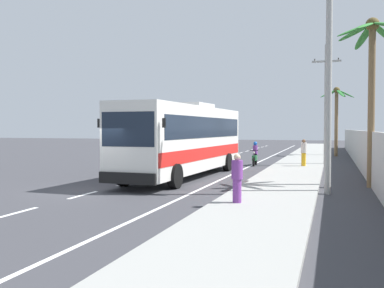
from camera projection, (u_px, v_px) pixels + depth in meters
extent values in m
plane|color=#3A3A3F|center=(101.00, 190.00, 17.80)|extent=(160.00, 160.00, 0.00)
cube|color=#999993|center=(293.00, 171.00, 25.27)|extent=(3.20, 90.00, 0.14)
cube|color=white|center=(15.00, 213.00, 12.99)|extent=(0.16, 2.00, 0.01)
cube|color=white|center=(83.00, 195.00, 16.55)|extent=(0.16, 2.00, 0.01)
cube|color=white|center=(127.00, 183.00, 20.11)|extent=(0.16, 2.00, 0.01)
cube|color=white|center=(158.00, 175.00, 23.67)|extent=(0.16, 2.00, 0.01)
cube|color=white|center=(181.00, 169.00, 27.24)|extent=(0.16, 2.00, 0.01)
cube|color=white|center=(198.00, 164.00, 30.80)|extent=(0.16, 2.00, 0.01)
cube|color=white|center=(212.00, 160.00, 34.36)|extent=(0.16, 2.00, 0.01)
cube|color=white|center=(223.00, 157.00, 37.92)|extent=(0.16, 2.00, 0.01)
cube|color=white|center=(233.00, 155.00, 41.48)|extent=(0.16, 2.00, 0.01)
cube|color=white|center=(240.00, 153.00, 45.04)|extent=(0.16, 2.00, 0.01)
cube|color=white|center=(247.00, 151.00, 48.60)|extent=(0.16, 2.00, 0.01)
cube|color=white|center=(253.00, 149.00, 52.16)|extent=(0.16, 2.00, 0.01)
cube|color=white|center=(258.00, 148.00, 55.72)|extent=(0.16, 2.00, 0.01)
cube|color=white|center=(262.00, 147.00, 59.29)|extent=(0.16, 2.00, 0.01)
cube|color=white|center=(266.00, 146.00, 62.85)|extent=(0.16, 2.00, 0.01)
cube|color=white|center=(255.00, 164.00, 30.96)|extent=(0.14, 70.00, 0.01)
cube|color=#B2B2AD|center=(360.00, 149.00, 27.90)|extent=(0.24, 60.00, 2.36)
cube|color=silver|center=(186.00, 138.00, 22.70)|extent=(3.01, 12.49, 3.20)
cube|color=#192333|center=(187.00, 127.00, 22.87)|extent=(2.99, 11.50, 1.02)
cube|color=#192333|center=(128.00, 129.00, 16.91)|extent=(2.26, 0.20, 1.34)
cube|color=red|center=(186.00, 152.00, 22.73)|extent=(3.03, 12.24, 0.58)
cube|color=black|center=(127.00, 178.00, 16.89)|extent=(2.41, 0.27, 0.44)
cube|color=#B7B7B7|center=(196.00, 106.00, 24.09)|extent=(1.47, 2.78, 0.28)
cube|color=black|center=(164.00, 123.00, 16.61)|extent=(0.12, 0.09, 0.36)
cube|color=black|center=(99.00, 123.00, 17.58)|extent=(0.12, 0.09, 0.36)
cylinder|color=black|center=(175.00, 176.00, 18.27)|extent=(0.37, 1.05, 1.04)
cylinder|color=black|center=(124.00, 174.00, 19.10)|extent=(0.37, 1.05, 1.04)
cylinder|color=black|center=(227.00, 162.00, 25.83)|extent=(0.37, 1.05, 1.04)
cylinder|color=black|center=(189.00, 161.00, 26.65)|extent=(0.37, 1.05, 1.04)
cylinder|color=black|center=(254.00, 162.00, 29.09)|extent=(0.13, 0.60, 0.60)
cylinder|color=black|center=(256.00, 160.00, 30.40)|extent=(0.15, 0.61, 0.60)
cube|color=#1E7F38|center=(255.00, 158.00, 29.69)|extent=(0.30, 1.11, 0.36)
cube|color=black|center=(255.00, 155.00, 29.97)|extent=(0.27, 0.61, 0.12)
cylinder|color=gray|center=(254.00, 157.00, 29.19)|extent=(0.08, 0.32, 0.67)
cylinder|color=black|center=(254.00, 150.00, 29.27)|extent=(0.56, 0.07, 0.04)
sphere|color=#EAEACC|center=(254.00, 153.00, 29.16)|extent=(0.14, 0.14, 0.14)
cylinder|color=#75388E|center=(255.00, 150.00, 29.91)|extent=(0.32, 0.32, 0.63)
sphere|color=blue|center=(255.00, 143.00, 29.90)|extent=(0.26, 0.26, 0.26)
cylinder|color=#75388E|center=(237.00, 191.00, 14.03)|extent=(0.28, 0.28, 0.75)
cylinder|color=#75388E|center=(237.00, 170.00, 14.00)|extent=(0.36, 0.36, 0.60)
sphere|color=beige|center=(237.00, 157.00, 13.99)|extent=(0.22, 0.22, 0.22)
cylinder|color=gold|center=(304.00, 159.00, 27.73)|extent=(0.28, 0.28, 0.82)
cylinder|color=beige|center=(304.00, 148.00, 27.70)|extent=(0.36, 0.36, 0.65)
sphere|color=brown|center=(304.00, 141.00, 27.69)|extent=(0.22, 0.22, 0.22)
cylinder|color=#9E9E99|center=(329.00, 58.00, 16.61)|extent=(0.24, 0.24, 10.27)
cylinder|color=#9E9E99|center=(326.00, 105.00, 29.58)|extent=(0.24, 0.24, 8.10)
cube|color=#9E9E99|center=(327.00, 61.00, 29.48)|extent=(1.89, 0.12, 0.12)
cylinder|color=#4C4742|center=(315.00, 60.00, 29.70)|extent=(0.08, 0.08, 0.16)
cylinder|color=#4C4742|center=(338.00, 59.00, 29.25)|extent=(0.08, 0.08, 0.16)
cylinder|color=brown|center=(371.00, 107.00, 18.53)|extent=(0.28, 0.28, 6.80)
ellipsoid|color=#337F33|center=(382.00, 32.00, 18.94)|extent=(1.22, 1.61, 0.64)
ellipsoid|color=#337F33|center=(364.00, 37.00, 19.18)|extent=(0.94, 1.59, 0.95)
ellipsoid|color=#337F33|center=(355.00, 32.00, 19.09)|extent=(1.57, 1.31, 0.60)
ellipsoid|color=#337F33|center=(355.00, 30.00, 18.26)|extent=(1.62, 1.13, 0.73)
ellipsoid|color=#337F33|center=(365.00, 26.00, 17.80)|extent=(1.02, 1.69, 0.62)
sphere|color=brown|center=(373.00, 24.00, 18.41)|extent=(0.56, 0.56, 0.56)
cylinder|color=brown|center=(336.00, 124.00, 39.48)|extent=(0.30, 0.30, 5.87)
ellipsoid|color=#28702D|center=(345.00, 94.00, 39.30)|extent=(1.62, 0.66, 0.84)
ellipsoid|color=#28702D|center=(341.00, 93.00, 39.93)|extent=(1.10, 1.60, 0.70)
ellipsoid|color=#28702D|center=(330.00, 94.00, 40.08)|extent=(1.37, 1.39, 0.80)
ellipsoid|color=#28702D|center=(329.00, 93.00, 39.27)|extent=(1.57, 1.03, 0.83)
ellipsoid|color=#28702D|center=(340.00, 93.00, 38.63)|extent=(0.94, 1.59, 0.85)
sphere|color=brown|center=(337.00, 90.00, 39.38)|extent=(0.56, 0.56, 0.56)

